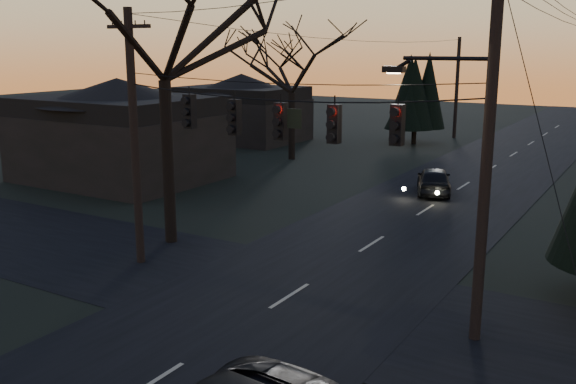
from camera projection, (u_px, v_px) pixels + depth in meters
The scene contains 12 objects.
main_road at pixel (410, 220), 27.47m from camera, with size 8.00×120.00×0.02m, color black.
cross_road at pixel (290, 296), 19.12m from camera, with size 60.00×7.00×0.02m, color black.
utility_pole_right at pixel (474, 339), 16.35m from camera, with size 5.00×0.30×10.00m, color black, non-canonical shape.
utility_pole_left at pixel (141, 262), 22.15m from camera, with size 1.80×0.30×8.50m, color black, non-canonical shape.
utility_pole_far_l at pixel (454, 138), 52.19m from camera, with size 0.30×0.30×8.00m, color black, non-canonical shape.
span_signal_assembly at pixel (283, 119), 18.07m from camera, with size 11.50×0.44×1.55m.
bare_tree_left at pixel (162, 11), 22.59m from camera, with size 10.38×10.38×12.17m.
bare_tree_dist at pixel (292, 66), 40.99m from camera, with size 7.79×7.79×8.69m.
evergreen_dist at pixel (416, 96), 48.07m from camera, with size 3.68×3.68×6.15m.
house_left_near at pixel (119, 129), 35.42m from camera, with size 10.00×8.00×5.60m.
house_left_far at pixel (242, 107), 50.33m from camera, with size 9.00×7.00×5.20m.
sedan_oncoming_a at pixel (434, 180), 32.27m from camera, with size 1.61×4.00×1.36m, color black.
Camera 1 is at (9.24, -5.40, 7.29)m, focal length 40.00 mm.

